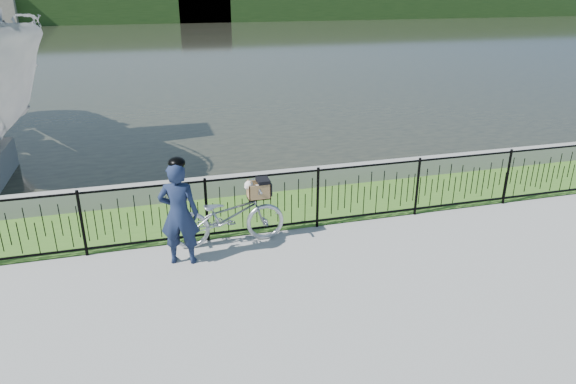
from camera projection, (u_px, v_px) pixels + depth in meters
name	position (u px, v px, depth m)	size (l,w,h in m)	color
ground	(288.00, 279.00, 7.78)	(120.00, 120.00, 0.00)	gray
grass_strip	(253.00, 211.00, 10.10)	(60.00, 2.00, 0.01)	#3F6C22
water	(165.00, 46.00, 37.24)	(120.00, 120.00, 0.00)	#28291E
quay_wall	(243.00, 184.00, 10.92)	(60.00, 0.30, 0.40)	gray
fence	(264.00, 204.00, 8.99)	(14.00, 0.06, 1.15)	black
far_treeline	(151.00, 9.00, 60.77)	(120.00, 6.00, 3.00)	#27471B
far_building_right	(204.00, 8.00, 60.90)	(6.00, 3.00, 3.20)	#AEA38B
bicycle_rig	(228.00, 215.00, 8.67)	(1.94, 0.68, 1.14)	#AFB3BB
cyclist	(179.00, 212.00, 7.94)	(0.69, 0.54, 1.76)	#15203C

